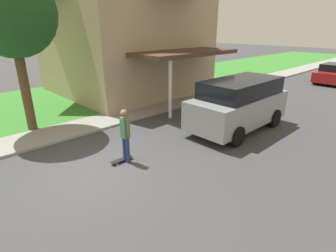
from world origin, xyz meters
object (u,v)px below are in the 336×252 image
suv_parked (239,103)px  skateboard (122,160)px  lawn_tree_near (10,13)px  skateboarder (125,133)px  car_down_street (334,74)px

suv_parked → skateboard: 5.48m
lawn_tree_near → skateboarder: size_ratio=3.48×
suv_parked → skateboarder: size_ratio=2.70×
car_down_street → skateboard: 19.43m
lawn_tree_near → suv_parked: 9.36m
car_down_street → skateboarder: skateboarder is taller
lawn_tree_near → suv_parked: bearing=48.0°
lawn_tree_near → skateboarder: bearing=14.5°
lawn_tree_near → skateboarder: lawn_tree_near is taller
skateboarder → suv_parked: bearing=81.0°
lawn_tree_near → skateboard: 6.77m
suv_parked → skateboarder: (-0.82, -5.17, -0.14)m
lawn_tree_near → skateboard: size_ratio=7.98×
skateboard → lawn_tree_near: bearing=-166.6°
suv_parked → skateboarder: suv_parked is taller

